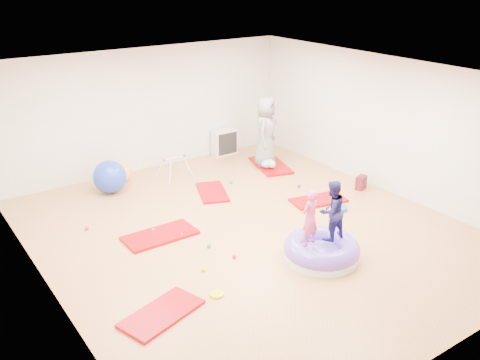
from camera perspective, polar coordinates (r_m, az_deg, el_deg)
room at (r=9.12m, az=1.08°, el=2.33°), size 7.01×8.01×2.81m
gym_mat_front_left at (r=7.63m, az=-8.36°, el=-13.91°), size 1.28×0.90×0.05m
gym_mat_mid_left at (r=9.59m, az=-8.53°, el=-5.86°), size 1.28×0.65×0.05m
gym_mat_center_back at (r=11.25m, az=-2.97°, el=-1.29°), size 0.91×1.22×0.05m
gym_mat_right at (r=10.97m, az=8.37°, el=-2.16°), size 1.20×0.77×0.05m
gym_mat_rear_right at (r=12.74m, az=3.29°, el=1.58°), size 1.01×1.46×0.06m
inflatable_cushion at (r=8.86m, az=8.70°, el=-7.44°), size 1.24×1.24×0.39m
child_pink at (r=8.46m, az=7.48°, el=-3.70°), size 0.38×0.28×0.94m
child_navy at (r=8.66m, az=9.77°, el=-2.93°), size 0.50×0.39×1.02m
adult_caregiver at (r=12.47m, az=2.75°, el=5.18°), size 0.94×0.89×1.62m
infant at (r=12.46m, az=3.11°, el=1.75°), size 0.35×0.36×0.21m
ball_pit_balls at (r=9.97m, az=-1.17°, el=-4.40°), size 4.61×2.83×0.07m
exercise_ball_blue at (r=11.48m, az=-13.73°, el=0.33°), size 0.70×0.70×0.70m
exercise_ball_orange at (r=12.06m, az=-12.45°, el=0.77°), size 0.41×0.41×0.41m
infant_play_gym at (r=11.98m, az=-6.98°, el=1.67°), size 0.66×0.63×0.51m
cube_shelf at (r=13.47m, az=-1.65°, el=4.05°), size 0.63×0.31×0.63m
balance_disc at (r=10.65m, az=10.53°, el=-2.98°), size 0.32×0.32×0.07m
backpack at (r=11.68m, az=12.79°, el=-0.27°), size 0.30×0.24×0.30m
yellow_toy at (r=7.95m, az=-2.50°, el=-12.08°), size 0.21×0.21×0.03m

